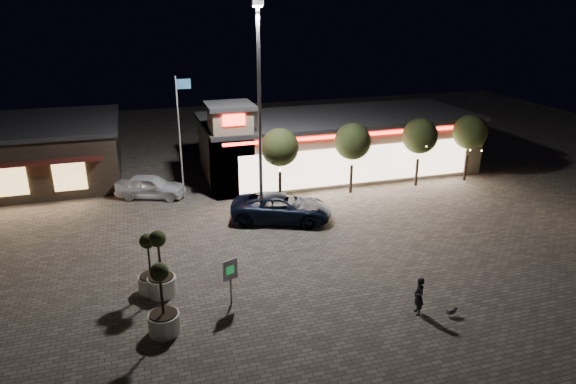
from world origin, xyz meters
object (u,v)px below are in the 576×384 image
object	(u,v)px
pickup_truck	(282,208)
valet_sign	(230,273)
pedestrian	(419,296)
planter_mid	(163,312)
planter_left	(151,274)
white_sedan	(151,186)

from	to	relation	value
pickup_truck	valet_sign	bearing A→B (deg)	171.15
pedestrian	valet_sign	size ratio (longest dim) A/B	0.79
pedestrian	valet_sign	distance (m)	7.89
planter_mid	planter_left	bearing A→B (deg)	95.58
pickup_truck	planter_left	distance (m)	9.82
white_sedan	planter_mid	distance (m)	15.50
pedestrian	planter_left	distance (m)	11.62
pickup_truck	planter_mid	world-z (taller)	planter_mid
planter_mid	valet_sign	size ratio (longest dim) A/B	1.45
pedestrian	planter_mid	xyz separation A→B (m)	(-10.17, 1.72, 0.11)
pickup_truck	valet_sign	world-z (taller)	valet_sign
pedestrian	white_sedan	bearing A→B (deg)	-140.55
planter_left	planter_mid	xyz separation A→B (m)	(0.32, -3.29, 0.07)
white_sedan	pedestrian	xyz separation A→B (m)	(9.91, -17.22, 0.05)
pedestrian	planter_left	xyz separation A→B (m)	(-10.49, 5.01, 0.05)
white_sedan	valet_sign	size ratio (longest dim) A/B	2.16
planter_left	planter_mid	bearing A→B (deg)	-84.42
pedestrian	pickup_truck	bearing A→B (deg)	-156.65
pedestrian	valet_sign	bearing A→B (deg)	-102.79
white_sedan	valet_sign	bearing A→B (deg)	-149.47
white_sedan	pickup_truck	bearing A→B (deg)	-110.80
pickup_truck	pedestrian	xyz separation A→B (m)	(2.70, -10.99, 0.01)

